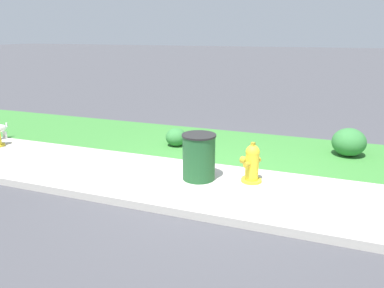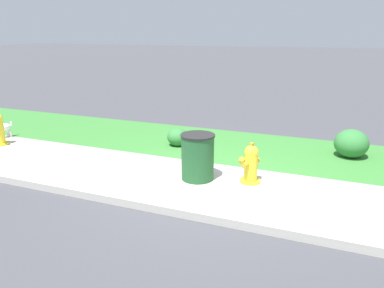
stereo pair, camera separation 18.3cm
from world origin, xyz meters
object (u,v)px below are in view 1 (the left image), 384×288
(shrub_bush_near_lamp, at_px, (349,142))
(shrub_bush_mid_verge, at_px, (176,137))
(fire_hydrant_across_street, at_px, (252,163))
(trash_bin, at_px, (199,157))

(shrub_bush_near_lamp, bearing_deg, shrub_bush_mid_verge, -170.36)
(fire_hydrant_across_street, bearing_deg, shrub_bush_near_lamp, -14.46)
(fire_hydrant_across_street, xyz_separation_m, trash_bin, (-0.85, -0.19, 0.07))
(fire_hydrant_across_street, height_order, trash_bin, trash_bin)
(trash_bin, distance_m, shrub_bush_mid_verge, 2.00)
(shrub_bush_near_lamp, bearing_deg, fire_hydrant_across_street, -126.56)
(fire_hydrant_across_street, xyz_separation_m, shrub_bush_mid_verge, (-1.97, 1.46, -0.13))
(trash_bin, xyz_separation_m, shrub_bush_near_lamp, (2.38, 2.25, -0.11))
(shrub_bush_near_lamp, height_order, shrub_bush_mid_verge, shrub_bush_near_lamp)
(trash_bin, bearing_deg, shrub_bush_mid_verge, 123.94)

